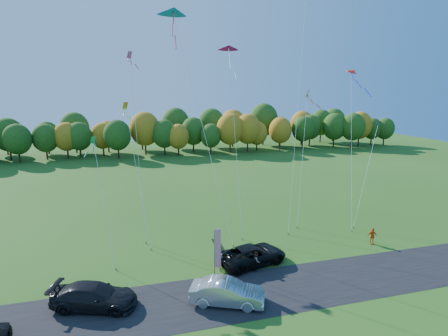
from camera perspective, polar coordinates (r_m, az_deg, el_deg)
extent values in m
plane|color=#245015|center=(30.06, 3.10, -15.59)|extent=(160.00, 160.00, 0.00)
cube|color=black|center=(26.79, 5.93, -19.40)|extent=(90.00, 6.00, 0.01)
imported|color=black|center=(30.02, 4.69, -13.92)|extent=(6.26, 3.90, 1.61)
imported|color=#BCBDC2|center=(25.00, 0.51, -19.65)|extent=(5.31, 3.59, 1.66)
imported|color=black|center=(26.11, -20.43, -19.02)|extent=(6.06, 3.91, 1.63)
imported|color=silver|center=(28.89, -0.65, -14.68)|extent=(0.62, 0.78, 1.89)
imported|color=gray|center=(29.15, 5.35, -14.83)|extent=(0.90, 0.96, 1.58)
imported|color=#D95B14|center=(36.25, 23.02, -10.19)|extent=(0.99, 0.62, 1.58)
cylinder|color=#999999|center=(27.21, -1.58, -13.86)|extent=(0.06, 0.06, 4.11)
cube|color=red|center=(27.11, -1.06, -13.00)|extent=(0.51, 0.07, 3.08)
cube|color=navy|center=(26.67, -1.08, -10.76)|extent=(0.51, 0.06, 0.80)
cylinder|color=#4C3F33|center=(33.15, 1.51, -12.59)|extent=(0.08, 0.08, 0.20)
cone|color=#0C6FB4|center=(39.17, -8.34, 24.00)|extent=(3.13, 2.40, 3.43)
cylinder|color=#4C3F33|center=(36.32, 10.43, -10.49)|extent=(0.08, 0.08, 0.20)
cylinder|color=#4C3F33|center=(34.64, 3.04, -11.46)|extent=(0.08, 0.08, 0.20)
cone|color=#B00B59|center=(42.15, 0.74, 19.09)|extent=(2.44, 1.87, 2.67)
cylinder|color=#4C3F33|center=(38.74, 20.13, -9.58)|extent=(0.08, 0.08, 0.20)
cube|color=#FE2B1C|center=(45.07, 20.03, 14.53)|extent=(2.72, 0.96, 1.07)
cylinder|color=#4C3F33|center=(33.18, -11.83, -12.83)|extent=(0.08, 0.08, 0.20)
cube|color=orange|center=(36.24, -15.83, 9.76)|extent=(1.22, 1.22, 1.45)
cylinder|color=#4C3F33|center=(30.54, -17.21, -15.48)|extent=(0.08, 0.08, 0.20)
cube|color=green|center=(31.62, -20.61, 4.30)|extent=(0.98, 0.98, 1.16)
cylinder|color=#4C3F33|center=(38.13, 11.86, -9.42)|extent=(0.08, 0.08, 0.20)
cube|color=silver|center=(41.08, 13.47, 11.72)|extent=(1.45, 1.45, 1.73)
cylinder|color=#4C3F33|center=(34.58, -12.63, -11.80)|extent=(0.08, 0.08, 0.20)
cube|color=#F15083|center=(38.36, -15.18, 17.40)|extent=(1.21, 1.21, 1.43)
cylinder|color=#4C3F33|center=(39.71, 20.37, -9.06)|extent=(0.08, 0.08, 0.20)
cube|color=#180CA8|center=(42.00, 23.89, 6.71)|extent=(0.85, 0.85, 0.99)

